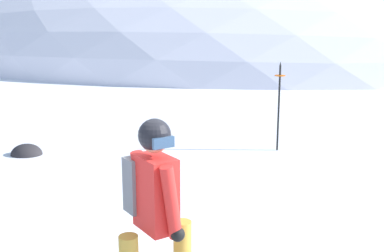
% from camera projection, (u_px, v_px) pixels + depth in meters
% --- Properties ---
extents(ridge_peak_main, '(42.08, 37.87, 14.32)m').
position_uv_depth(ridge_peak_main, '(246.00, 54.00, 35.49)').
color(ridge_peak_main, white).
rests_on(ridge_peak_main, ground).
extents(snowboarder_main, '(1.55, 1.18, 1.71)m').
position_uv_depth(snowboarder_main, '(154.00, 218.00, 3.72)').
color(snowboarder_main, '#23B7A3').
rests_on(snowboarder_main, ground).
extents(piste_marker_near, '(0.20, 0.20, 1.69)m').
position_uv_depth(piste_marker_near, '(279.00, 100.00, 8.95)').
color(piste_marker_near, black).
rests_on(piste_marker_near, ground).
extents(rock_mid, '(0.58, 0.49, 0.40)m').
position_uv_depth(rock_mid, '(27.00, 155.00, 8.85)').
color(rock_mid, '#282628').
rests_on(rock_mid, ground).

